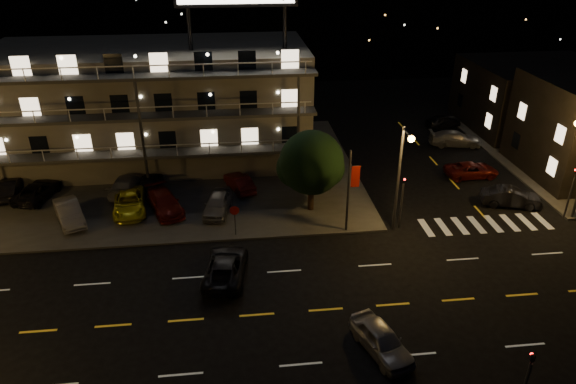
{
  "coord_description": "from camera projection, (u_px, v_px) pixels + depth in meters",
  "views": [
    {
      "loc": [
        -2.79,
        -22.91,
        19.65
      ],
      "look_at": [
        0.7,
        8.0,
        3.67
      ],
      "focal_mm": 32.0,
      "sensor_mm": 36.0,
      "label": 1
    }
  ],
  "objects": [
    {
      "name": "ground",
      "position": [
        292.0,
        312.0,
        29.51
      ],
      "size": [
        140.0,
        140.0,
        0.0
      ],
      "primitive_type": "plane",
      "color": "black",
      "rests_on": "ground"
    },
    {
      "name": "curb_nw",
      "position": [
        109.0,
        175.0,
        45.75
      ],
      "size": [
        44.0,
        24.0,
        0.15
      ],
      "primitive_type": "cube",
      "color": "#383735",
      "rests_on": "ground"
    },
    {
      "name": "curb_ne",
      "position": [
        571.0,
        154.0,
        50.15
      ],
      "size": [
        16.0,
        24.0,
        0.15
      ],
      "primitive_type": "cube",
      "color": "#383735",
      "rests_on": "ground"
    },
    {
      "name": "motel",
      "position": [
        154.0,
        104.0,
        47.19
      ],
      "size": [
        28.0,
        13.8,
        18.1
      ],
      "color": "gray",
      "rests_on": "ground"
    },
    {
      "name": "side_bldg_back",
      "position": [
        535.0,
        96.0,
        55.66
      ],
      "size": [
        14.06,
        12.0,
        7.0
      ],
      "color": "black",
      "rests_on": "ground"
    },
    {
      "name": "streetlight_nc",
      "position": [
        401.0,
        170.0,
        35.11
      ],
      "size": [
        0.44,
        1.92,
        8.0
      ],
      "color": "#2D2D30",
      "rests_on": "ground"
    },
    {
      "name": "signal_nw",
      "position": [
        402.0,
        197.0,
        36.75
      ],
      "size": [
        0.2,
        0.27,
        4.6
      ],
      "color": "#2D2D30",
      "rests_on": "ground"
    },
    {
      "name": "signal_sw",
      "position": [
        526.0,
        382.0,
        21.72
      ],
      "size": [
        0.2,
        0.27,
        4.6
      ],
      "color": "#2D2D30",
      "rests_on": "ground"
    },
    {
      "name": "signal_ne",
      "position": [
        572.0,
        187.0,
        38.05
      ],
      "size": [
        0.27,
        0.2,
        4.6
      ],
      "color": "#2D2D30",
      "rests_on": "ground"
    },
    {
      "name": "banner_north",
      "position": [
        350.0,
        189.0,
        35.88
      ],
      "size": [
        0.83,
        0.16,
        6.4
      ],
      "color": "#2D2D30",
      "rests_on": "ground"
    },
    {
      "name": "stop_sign",
      "position": [
        235.0,
        216.0,
        36.0
      ],
      "size": [
        0.91,
        0.11,
        2.61
      ],
      "color": "#2D2D30",
      "rests_on": "ground"
    },
    {
      "name": "tree",
      "position": [
        311.0,
        164.0,
        38.39
      ],
      "size": [
        5.08,
        4.89,
        6.4
      ],
      "color": "black",
      "rests_on": "curb_nw"
    },
    {
      "name": "lot_car_1",
      "position": [
        69.0,
        213.0,
        38.07
      ],
      "size": [
        3.36,
        4.8,
        1.5
      ],
      "primitive_type": "imported",
      "rotation": [
        0.0,
        0.0,
        0.43
      ],
      "color": "gray",
      "rests_on": "curb_nw"
    },
    {
      "name": "lot_car_2",
      "position": [
        129.0,
        203.0,
        39.52
      ],
      "size": [
        3.1,
        5.41,
        1.42
      ],
      "primitive_type": "imported",
      "rotation": [
        0.0,
        0.0,
        0.15
      ],
      "color": "gold",
      "rests_on": "curb_nw"
    },
    {
      "name": "lot_car_3",
      "position": [
        165.0,
        202.0,
        39.54
      ],
      "size": [
        3.72,
        5.35,
        1.44
      ],
      "primitive_type": "imported",
      "rotation": [
        0.0,
        0.0,
        0.38
      ],
      "color": "#5F120D",
      "rests_on": "curb_nw"
    },
    {
      "name": "lot_car_4",
      "position": [
        218.0,
        203.0,
        39.38
      ],
      "size": [
        2.53,
        4.59,
        1.48
      ],
      "primitive_type": "imported",
      "rotation": [
        0.0,
        0.0,
        -0.19
      ],
      "color": "gray",
      "rests_on": "curb_nw"
    },
    {
      "name": "lot_car_5",
      "position": [
        9.0,
        187.0,
        41.84
      ],
      "size": [
        2.27,
        4.59,
        1.45
      ],
      "primitive_type": "imported",
      "rotation": [
        0.0,
        0.0,
        3.32
      ],
      "color": "black",
      "rests_on": "curb_nw"
    },
    {
      "name": "lot_car_6",
      "position": [
        37.0,
        191.0,
        41.41
      ],
      "size": [
        3.23,
        5.14,
        1.33
      ],
      "primitive_type": "imported",
      "rotation": [
        0.0,
        0.0,
        2.91
      ],
      "color": "black",
      "rests_on": "curb_nw"
    },
    {
      "name": "lot_car_7",
      "position": [
        128.0,
        184.0,
        42.43
      ],
      "size": [
        2.91,
        5.36,
        1.47
      ],
      "primitive_type": "imported",
      "rotation": [
        0.0,
        0.0,
        2.97
      ],
      "color": "gray",
      "rests_on": "curb_nw"
    },
    {
      "name": "lot_car_8",
      "position": [
        151.0,
        181.0,
        42.97
      ],
      "size": [
        2.02,
        4.17,
        1.37
      ],
      "primitive_type": "imported",
      "rotation": [
        0.0,
        0.0,
        3.04
      ],
      "color": "black",
      "rests_on": "curb_nw"
    },
    {
      "name": "lot_car_9",
      "position": [
        239.0,
        182.0,
        42.77
      ],
      "size": [
        2.74,
        4.3,
        1.34
      ],
      "primitive_type": "imported",
      "rotation": [
        0.0,
        0.0,
        3.5
      ],
      "color": "#5F120D",
      "rests_on": "curb_nw"
    },
    {
      "name": "side_car_0",
      "position": [
        511.0,
        197.0,
        40.58
      ],
      "size": [
        4.78,
        2.78,
        1.49
      ],
      "primitive_type": "imported",
      "rotation": [
        0.0,
        0.0,
        1.29
      ],
      "color": "black",
      "rests_on": "ground"
    },
    {
      "name": "side_car_1",
      "position": [
        472.0,
        170.0,
        45.4
      ],
      "size": [
        4.77,
        2.31,
        1.31
      ],
      "primitive_type": "imported",
      "rotation": [
        0.0,
        0.0,
        1.6
      ],
      "color": "#5F120D",
      "rests_on": "ground"
    },
    {
      "name": "side_car_2",
      "position": [
        455.0,
        138.0,
        51.96
      ],
      "size": [
        5.43,
        2.93,
        1.49
      ],
      "primitive_type": "imported",
      "rotation": [
        0.0,
        0.0,
        1.4
      ],
      "color": "gray",
      "rests_on": "ground"
    },
    {
      "name": "side_car_3",
      "position": [
        443.0,
        121.0,
        56.94
      ],
      "size": [
        4.19,
        2.33,
        1.35
      ],
      "primitive_type": "imported",
      "rotation": [
        0.0,
        0.0,
        1.77
      ],
      "color": "black",
      "rests_on": "ground"
    },
    {
      "name": "road_car_east",
      "position": [
        381.0,
        340.0,
        26.51
      ],
      "size": [
        2.97,
        4.59,
        1.45
      ],
      "primitive_type": "imported",
      "rotation": [
        0.0,
        0.0,
        0.32
      ],
      "color": "gray",
      "rests_on": "ground"
    },
    {
      "name": "road_car_west",
      "position": [
        226.0,
        267.0,
        32.25
      ],
      "size": [
        3.16,
        5.56,
        1.46
      ],
      "primitive_type": "imported",
      "rotation": [
        0.0,
        0.0,
        3.0
      ],
      "color": "black",
      "rests_on": "ground"
    }
  ]
}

